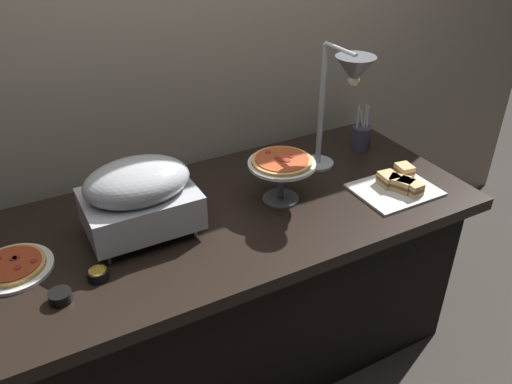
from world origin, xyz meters
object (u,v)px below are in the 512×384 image
chafing_dish (139,195)px  utensil_holder (361,137)px  heat_lamp (347,83)px  sandwich_platter (398,185)px  pizza_plate_front (12,267)px  pizza_plate_center (282,166)px  sauce_cup_near (98,274)px  sauce_cup_far (60,296)px

chafing_dish → utensil_holder: size_ratio=1.74×
heat_lamp → sandwich_platter: bearing=-47.5°
pizza_plate_front → pizza_plate_center: 0.99m
sauce_cup_near → sauce_cup_far: size_ratio=0.97×
pizza_plate_front → chafing_dish: bearing=-0.6°
sandwich_platter → utensil_holder: size_ratio=1.46×
sandwich_platter → utensil_holder: 0.38m
chafing_dish → heat_lamp: 0.87m
sandwich_platter → pizza_plate_center: bearing=160.4°
sauce_cup_near → utensil_holder: size_ratio=0.31×
heat_lamp → pizza_plate_front: 1.33m
sauce_cup_near → utensil_holder: bearing=14.3°
sauce_cup_far → heat_lamp: bearing=9.5°
pizza_plate_center → sauce_cup_near: (-0.75, -0.13, -0.13)m
chafing_dish → heat_lamp: size_ratio=0.71×
pizza_plate_front → sandwich_platter: (1.43, -0.21, 0.01)m
sauce_cup_far → pizza_plate_center: bearing=11.4°
chafing_dish → sandwich_platter: chafing_dish is taller
pizza_plate_center → utensil_holder: (0.55, 0.20, -0.09)m
heat_lamp → sauce_cup_near: bearing=-171.9°
heat_lamp → utensil_holder: heat_lamp is taller
pizza_plate_center → sandwich_platter: (0.45, -0.16, -0.13)m
chafing_dish → pizza_plate_front: chafing_dish is taller
sauce_cup_far → utensil_holder: size_ratio=0.31×
sauce_cup_near → heat_lamp: bearing=8.1°
chafing_dish → pizza_plate_center: size_ratio=1.48×
pizza_plate_center → utensil_holder: size_ratio=1.18×
utensil_holder → pizza_plate_center: bearing=-159.8°
heat_lamp → sandwich_platter: 0.47m
sauce_cup_near → sandwich_platter: bearing=-1.6°
heat_lamp → sauce_cup_near: 1.12m
pizza_plate_center → sauce_cup_near: size_ratio=3.84×
pizza_plate_center → sandwich_platter: 0.50m
heat_lamp → sauce_cup_far: size_ratio=7.84×
sandwich_platter → sauce_cup_far: (-1.32, -0.01, -0.00)m
heat_lamp → pizza_plate_front: size_ratio=2.12×
chafing_dish → sandwich_platter: 1.03m
sauce_cup_far → pizza_plate_front: bearing=116.4°
sandwich_platter → sauce_cup_far: sandwich_platter is taller
heat_lamp → utensil_holder: 0.48m
chafing_dish → pizza_plate_center: 0.54m
pizza_plate_front → utensil_holder: utensil_holder is taller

